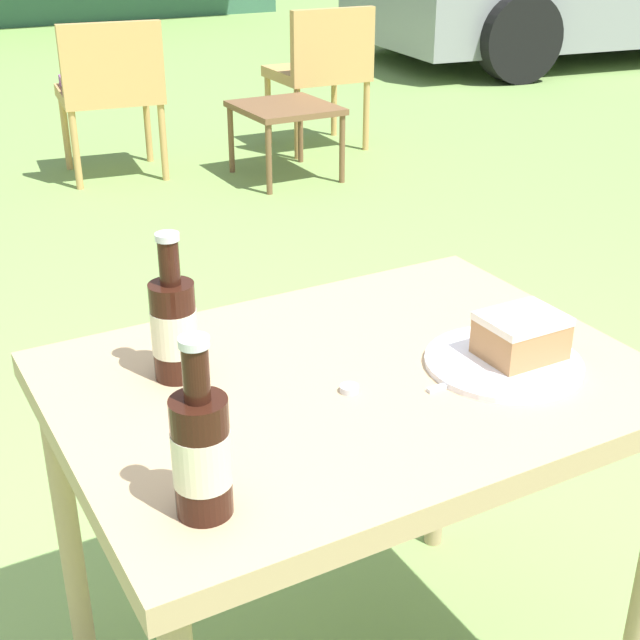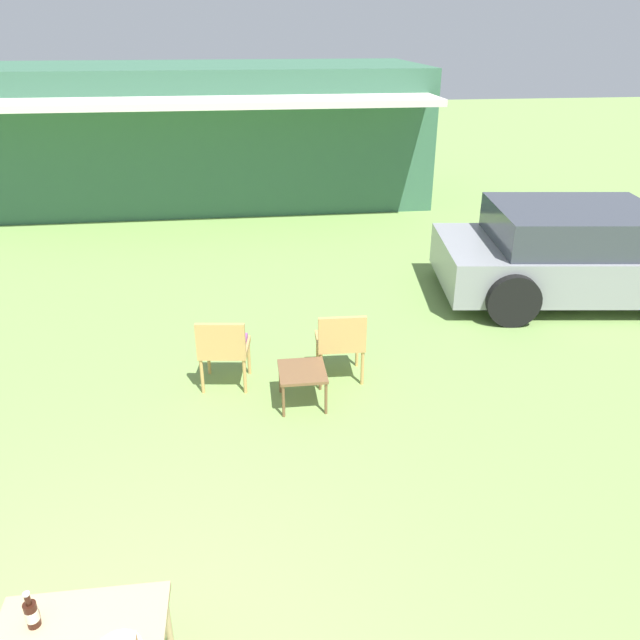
{
  "view_description": "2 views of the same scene",
  "coord_description": "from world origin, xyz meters",
  "views": [
    {
      "loc": [
        -0.62,
        -1.01,
        1.34
      ],
      "look_at": [
        0.0,
        0.1,
        0.73
      ],
      "focal_mm": 50.0,
      "sensor_mm": 36.0,
      "label": 1
    },
    {
      "loc": [
        0.95,
        -2.28,
        3.5
      ],
      "look_at": [
        1.63,
        3.13,
        0.9
      ],
      "focal_mm": 35.0,
      "sensor_mm": 36.0,
      "label": 2
    }
  ],
  "objects": [
    {
      "name": "wicker_chair_cushioned",
      "position": [
        0.68,
        3.52,
        0.48
      ],
      "size": [
        0.55,
        0.52,
        0.8
      ],
      "rotation": [
        0.0,
        0.0,
        3.01
      ],
      "color": "tan",
      "rests_on": "ground_plane"
    },
    {
      "name": "wicker_chair_plain",
      "position": [
        1.9,
        3.5,
        0.48
      ],
      "size": [
        0.51,
        0.47,
        0.8
      ],
      "rotation": [
        0.0,
        0.0,
        3.11
      ],
      "color": "tan",
      "rests_on": "ground_plane"
    },
    {
      "name": "garden_side_table",
      "position": [
        1.45,
        3.08,
        0.34
      ],
      "size": [
        0.47,
        0.51,
        0.38
      ],
      "color": "brown",
      "rests_on": "ground_plane"
    },
    {
      "name": "patio_table",
      "position": [
        0.0,
        0.0,
        0.61
      ],
      "size": [
        0.88,
        0.65,
        0.68
      ],
      "color": "tan",
      "rests_on": "ground_plane"
    },
    {
      "name": "cake_on_plate",
      "position": [
        0.24,
        -0.09,
        0.71
      ],
      "size": [
        0.24,
        0.24,
        0.08
      ],
      "color": "white",
      "rests_on": "patio_table"
    },
    {
      "name": "cola_bottle_near",
      "position": [
        -0.23,
        0.12,
        0.76
      ],
      "size": [
        0.07,
        0.07,
        0.23
      ],
      "color": "black",
      "rests_on": "patio_table"
    },
    {
      "name": "cola_bottle_far",
      "position": [
        -0.32,
        -0.2,
        0.76
      ],
      "size": [
        0.07,
        0.07,
        0.23
      ],
      "color": "black",
      "rests_on": "patio_table"
    },
    {
      "name": "fork",
      "position": [
        0.16,
        -0.1,
        0.68
      ],
      "size": [
        0.18,
        0.01,
        0.01
      ],
      "color": "silver",
      "rests_on": "patio_table"
    },
    {
      "name": "loose_bottle_cap",
      "position": [
        -0.03,
        -0.04,
        0.69
      ],
      "size": [
        0.03,
        0.03,
        0.01
      ],
      "color": "silver",
      "rests_on": "patio_table"
    }
  ]
}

